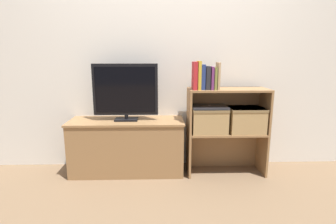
% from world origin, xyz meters
% --- Properties ---
extents(ground_plane, '(16.00, 16.00, 0.00)m').
position_xyz_m(ground_plane, '(0.00, 0.00, 0.00)').
color(ground_plane, brown).
extents(wall_back, '(10.00, 0.05, 2.40)m').
position_xyz_m(wall_back, '(0.00, 0.41, 1.20)').
color(wall_back, silver).
rests_on(wall_back, ground_plane).
extents(tv_stand, '(1.11, 0.39, 0.54)m').
position_xyz_m(tv_stand, '(-0.40, 0.19, 0.27)').
color(tv_stand, olive).
rests_on(tv_stand, ground_plane).
extents(tv, '(0.62, 0.14, 0.54)m').
position_xyz_m(tv, '(-0.40, 0.19, 0.82)').
color(tv, black).
rests_on(tv, tv_stand).
extents(bookshelf_lower_tier, '(0.76, 0.31, 0.43)m').
position_xyz_m(bookshelf_lower_tier, '(0.57, 0.21, 0.27)').
color(bookshelf_lower_tier, olive).
rests_on(bookshelf_lower_tier, ground_plane).
extents(bookshelf_upper_tier, '(0.76, 0.31, 0.42)m').
position_xyz_m(bookshelf_upper_tier, '(0.57, 0.21, 0.69)').
color(bookshelf_upper_tier, olive).
rests_on(bookshelf_upper_tier, bookshelf_lower_tier).
extents(book_crimson, '(0.04, 0.16, 0.25)m').
position_xyz_m(book_crimson, '(0.24, 0.10, 0.97)').
color(book_crimson, '#B22328').
rests_on(book_crimson, bookshelf_upper_tier).
extents(book_mustard, '(0.03, 0.15, 0.26)m').
position_xyz_m(book_mustard, '(0.28, 0.10, 0.97)').
color(book_mustard, gold).
rests_on(book_mustard, bookshelf_upper_tier).
extents(book_navy, '(0.04, 0.12, 0.23)m').
position_xyz_m(book_navy, '(0.32, 0.10, 0.96)').
color(book_navy, navy).
rests_on(book_navy, bookshelf_upper_tier).
extents(book_charcoal, '(0.04, 0.13, 0.21)m').
position_xyz_m(book_charcoal, '(0.36, 0.10, 0.95)').
color(book_charcoal, '#232328').
rests_on(book_charcoal, bookshelf_upper_tier).
extents(book_plum, '(0.02, 0.15, 0.21)m').
position_xyz_m(book_plum, '(0.40, 0.10, 0.95)').
color(book_plum, '#6B2D66').
rests_on(book_plum, bookshelf_upper_tier).
extents(book_olive, '(0.02, 0.13, 0.20)m').
position_xyz_m(book_olive, '(0.43, 0.10, 0.95)').
color(book_olive, olive).
rests_on(book_olive, bookshelf_upper_tier).
extents(book_tan, '(0.02, 0.13, 0.25)m').
position_xyz_m(book_tan, '(0.46, 0.10, 0.97)').
color(book_tan, tan).
rests_on(book_tan, bookshelf_upper_tier).
extents(storage_basket_left, '(0.34, 0.28, 0.24)m').
position_xyz_m(storage_basket_left, '(0.39, 0.14, 0.56)').
color(storage_basket_left, tan).
rests_on(storage_basket_left, bookshelf_lower_tier).
extents(storage_basket_right, '(0.34, 0.28, 0.24)m').
position_xyz_m(storage_basket_right, '(0.75, 0.14, 0.56)').
color(storage_basket_right, tan).
rests_on(storage_basket_right, bookshelf_lower_tier).
extents(laptop, '(0.34, 0.25, 0.02)m').
position_xyz_m(laptop, '(0.39, 0.14, 0.67)').
color(laptop, '#2D2D33').
rests_on(laptop, storage_basket_left).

